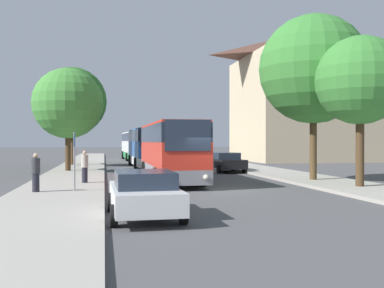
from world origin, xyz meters
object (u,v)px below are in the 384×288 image
object	(u,v)px
tree_left_near	(68,104)
pedestrian_waiting_far	(36,172)
bus_middle	(147,147)
bus_stop_sign	(74,155)
bus_front	(170,150)
tree_right_mid	(360,81)
tree_right_near	(313,70)
parked_car_left_curb	(144,193)
parked_car_right_near	(226,162)
parked_car_right_far	(201,158)
bus_rear	(135,145)
pedestrian_waiting_near	(85,167)
tree_left_far	(73,101)

from	to	relation	value
tree_left_near	pedestrian_waiting_far	bearing A→B (deg)	-91.05
bus_middle	bus_stop_sign	world-z (taller)	bus_middle
bus_front	tree_right_mid	xyz separation A→B (m)	(8.38, -6.30, 3.47)
pedestrian_waiting_far	tree_right_near	size ratio (longest dim) A/B	0.18
parked_car_left_curb	parked_car_right_near	bearing A→B (deg)	66.49
parked_car_right_far	tree_right_near	bearing A→B (deg)	101.52
bus_middle	bus_rear	world-z (taller)	bus_rear
tree_right_near	bus_front	bearing A→B (deg)	163.44
parked_car_left_curb	parked_car_right_near	size ratio (longest dim) A/B	1.01
tree_right_near	bus_rear	bearing A→B (deg)	103.72
parked_car_right_near	bus_rear	bearing A→B (deg)	-78.63
pedestrian_waiting_far	tree_right_mid	bearing A→B (deg)	159.30
parked_car_right_near	tree_right_near	bearing A→B (deg)	104.91
parked_car_left_curb	tree_left_near	size ratio (longest dim) A/B	0.60
bus_front	tree_left_near	distance (m)	10.99
bus_stop_sign	tree_right_near	xyz separation A→B (m)	(12.97, 3.43, 4.66)
parked_car_right_far	bus_stop_sign	size ratio (longest dim) A/B	1.57
bus_front	bus_rear	world-z (taller)	bus_rear
bus_front	parked_car_left_curb	world-z (taller)	bus_front
bus_stop_sign	tree_right_near	size ratio (longest dim) A/B	0.28
parked_car_right_far	pedestrian_waiting_near	world-z (taller)	pedestrian_waiting_near
parked_car_left_curb	tree_right_near	xyz separation A→B (m)	(10.49, 9.99, 5.65)
bus_front	pedestrian_waiting_near	xyz separation A→B (m)	(-4.79, -1.86, -0.79)
tree_left_far	bus_front	bearing A→B (deg)	-68.24
pedestrian_waiting_far	parked_car_right_near	bearing A→B (deg)	-152.48
tree_left_far	bus_middle	bearing A→B (deg)	-21.19
tree_left_near	tree_right_mid	xyz separation A→B (m)	(14.80, -14.58, 0.15)
bus_middle	tree_left_far	size ratio (longest dim) A/B	1.27
parked_car_right_far	bus_stop_sign	xyz separation A→B (m)	(-10.23, -21.14, 1.01)
bus_stop_sign	tree_left_near	xyz separation A→B (m)	(-1.35, 14.06, 3.37)
bus_stop_sign	pedestrian_waiting_near	size ratio (longest dim) A/B	1.53
pedestrian_waiting_far	tree_left_near	size ratio (longest dim) A/B	0.22
bus_middle	parked_car_right_far	bearing A→B (deg)	13.13
tree_left_near	tree_right_mid	distance (m)	20.78
bus_front	tree_left_near	world-z (taller)	tree_left_near
bus_front	bus_stop_sign	distance (m)	7.69
tree_right_mid	pedestrian_waiting_near	bearing A→B (deg)	161.38
tree_left_near	tree_right_mid	size ratio (longest dim) A/B	1.04
parked_car_left_curb	tree_right_mid	bearing A→B (deg)	27.71
bus_rear	pedestrian_waiting_far	distance (m)	36.48
pedestrian_waiting_near	tree_right_mid	world-z (taller)	tree_right_mid
bus_middle	parked_car_right_near	distance (m)	9.13
parked_car_left_curb	parked_car_right_far	xyz separation A→B (m)	(7.75, 27.71, -0.01)
pedestrian_waiting_near	bus_stop_sign	bearing A→B (deg)	102.74
parked_car_left_curb	tree_right_near	world-z (taller)	tree_right_near
parked_car_left_curb	parked_car_right_far	size ratio (longest dim) A/B	1.12
parked_car_right_far	tree_right_near	size ratio (longest dim) A/B	0.43
parked_car_left_curb	bus_stop_sign	bearing A→B (deg)	109.56
bus_stop_sign	pedestrian_waiting_far	size ratio (longest dim) A/B	1.55
parked_car_right_far	tree_right_mid	bearing A→B (deg)	101.20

